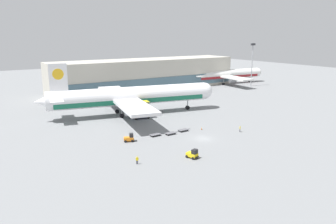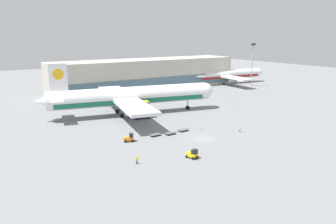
# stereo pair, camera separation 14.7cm
# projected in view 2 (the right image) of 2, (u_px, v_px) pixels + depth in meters

# --- Properties ---
(ground_plane) EXTENTS (400.00, 400.00, 0.00)m
(ground_plane) POSITION_uv_depth(u_px,v_px,m) (203.00, 139.00, 81.08)
(ground_plane) COLOR slate
(terminal_building) EXTENTS (90.00, 18.20, 14.00)m
(terminal_building) POSITION_uv_depth(u_px,v_px,m) (146.00, 74.00, 153.64)
(terminal_building) COLOR #BCB7A8
(terminal_building) RESTS_ON ground_plane
(light_mast) EXTENTS (2.80, 0.50, 21.05)m
(light_mast) POSITION_uv_depth(u_px,v_px,m) (252.00, 61.00, 161.50)
(light_mast) COLOR #9EA0A5
(light_mast) RESTS_ON ground_plane
(airplane_main) EXTENTS (57.48, 48.63, 17.00)m
(airplane_main) POSITION_uv_depth(u_px,v_px,m) (129.00, 97.00, 104.24)
(airplane_main) COLOR white
(airplane_main) RESTS_ON ground_plane
(airplane_distant) EXTENTS (47.91, 39.99, 14.02)m
(airplane_distant) POSITION_uv_depth(u_px,v_px,m) (225.00, 75.00, 169.71)
(airplane_distant) COLOR white
(airplane_distant) RESTS_ON ground_plane
(scissor_lift_loader) EXTENTS (5.69, 4.25, 5.21)m
(scissor_lift_loader) POSITION_uv_depth(u_px,v_px,m) (141.00, 112.00, 100.56)
(scissor_lift_loader) COLOR #284C99
(scissor_lift_loader) RESTS_ON ground_plane
(baggage_tug_foreground) EXTENTS (2.21, 2.74, 2.00)m
(baggage_tug_foreground) POSITION_uv_depth(u_px,v_px,m) (192.00, 154.00, 68.05)
(baggage_tug_foreground) COLOR yellow
(baggage_tug_foreground) RESTS_ON ground_plane
(baggage_tug_mid) EXTENTS (2.78, 2.35, 2.00)m
(baggage_tug_mid) POSITION_uv_depth(u_px,v_px,m) (129.00, 138.00, 78.67)
(baggage_tug_mid) COLOR orange
(baggage_tug_mid) RESTS_ON ground_plane
(baggage_dolly_lead) EXTENTS (3.73, 1.62, 0.48)m
(baggage_dolly_lead) POSITION_uv_depth(u_px,v_px,m) (155.00, 135.00, 83.06)
(baggage_dolly_lead) COLOR #56565B
(baggage_dolly_lead) RESTS_ON ground_plane
(baggage_dolly_second) EXTENTS (3.73, 1.62, 0.48)m
(baggage_dolly_second) POSITION_uv_depth(u_px,v_px,m) (170.00, 133.00, 84.33)
(baggage_dolly_second) COLOR #56565B
(baggage_dolly_second) RESTS_ON ground_plane
(baggage_dolly_third) EXTENTS (3.73, 1.62, 0.48)m
(baggage_dolly_third) POSITION_uv_depth(u_px,v_px,m) (183.00, 130.00, 87.11)
(baggage_dolly_third) COLOR #56565B
(baggage_dolly_third) RESTS_ON ground_plane
(ground_crew_near) EXTENTS (0.51, 0.37, 1.67)m
(ground_crew_near) POSITION_uv_depth(u_px,v_px,m) (137.00, 160.00, 64.84)
(ground_crew_near) COLOR black
(ground_crew_near) RESTS_ON ground_plane
(ground_crew_far) EXTENTS (0.45, 0.41, 1.68)m
(ground_crew_far) POSITION_uv_depth(u_px,v_px,m) (240.00, 128.00, 86.32)
(ground_crew_far) COLOR black
(ground_crew_far) RESTS_ON ground_plane
(traffic_cone_near) EXTENTS (0.40, 0.40, 0.76)m
(traffic_cone_near) POSITION_uv_depth(u_px,v_px,m) (202.00, 128.00, 88.60)
(traffic_cone_near) COLOR black
(traffic_cone_near) RESTS_ON ground_plane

